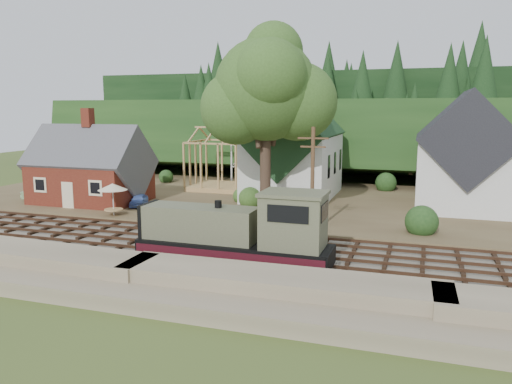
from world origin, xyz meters
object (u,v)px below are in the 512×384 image
(car_green, at_px, (43,194))
(patio_set, at_px, (113,188))
(car_blue, at_px, (139,200))
(locomotive, at_px, (241,235))

(car_green, xyz_separation_m, patio_set, (10.69, -3.84, 1.68))
(car_blue, distance_m, patio_set, 4.63)
(patio_set, bearing_deg, locomotive, -31.67)
(car_blue, xyz_separation_m, patio_set, (0.16, -4.27, 1.78))
(locomotive, height_order, car_green, locomotive)
(car_green, bearing_deg, car_blue, -104.11)
(car_blue, bearing_deg, locomotive, -60.28)
(locomotive, relative_size, car_green, 2.90)
(locomotive, xyz_separation_m, patio_set, (-14.80, 9.13, 0.59))
(patio_set, bearing_deg, car_blue, 92.12)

